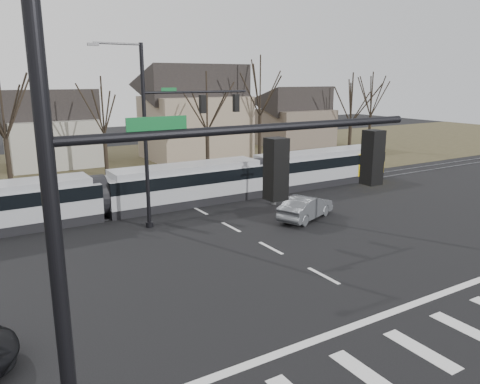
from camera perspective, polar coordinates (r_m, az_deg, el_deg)
ground at (r=19.70m, az=14.05°, el=-11.89°), size 140.00×140.00×0.00m
grass_verge at (r=46.87m, az=-14.81°, el=2.98°), size 140.00×28.00×0.01m
crosswalk at (r=17.49m, az=23.73°, el=-16.15°), size 27.00×2.60×0.01m
stop_line at (r=18.63m, az=18.08°, el=-13.72°), size 28.00×0.35×0.01m
lane_dashes at (r=32.19m, az=-6.49°, el=-1.44°), size 0.18×30.00×0.01m
rail_pair at (r=32.01m, az=-6.34°, el=-1.48°), size 90.00×1.52×0.06m
tram at (r=31.80m, az=-6.72°, el=1.11°), size 35.88×2.66×2.72m
sedan at (r=28.72m, az=8.02°, el=-1.86°), size 4.62×5.49×1.45m
signal_pole_near_left at (r=7.27m, az=-8.71°, el=-8.13°), size 9.28×0.44×10.20m
signal_pole_far at (r=27.04m, az=-8.32°, el=7.90°), size 9.28×0.44×10.20m
rail_crossing_signal at (r=31.49m, az=4.19°, el=1.79°), size 1.08×0.36×4.00m
tree_row at (r=41.21m, az=-10.09°, el=8.82°), size 59.20×7.20×10.00m
house_b at (r=49.11m, az=-22.10°, el=7.59°), size 8.64×7.56×7.65m
house_c at (r=50.40m, az=-5.54°, el=10.09°), size 10.80×8.64×10.10m
house_d at (r=60.15m, az=6.76°, el=9.44°), size 8.64×7.56×7.65m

